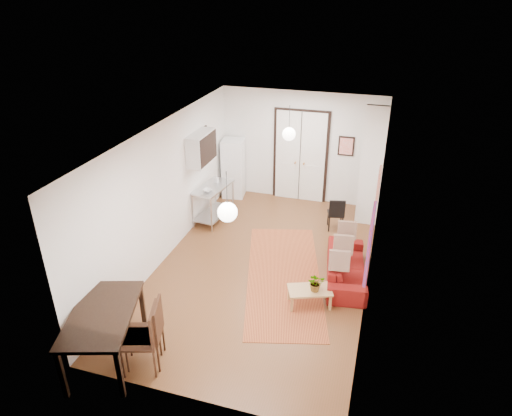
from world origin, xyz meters
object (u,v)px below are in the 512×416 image
(kitchen_counter, at_px, (213,198))
(dining_chair_near, at_px, (147,324))
(fridge, at_px, (233,168))
(black_side_chair, at_px, (336,209))
(sofa, at_px, (346,267))
(dining_chair_far, at_px, (143,329))
(coffee_table, at_px, (310,291))
(dining_table, at_px, (102,318))

(kitchen_counter, xyz_separation_m, dining_chair_near, (0.73, -4.57, 0.06))
(fridge, height_order, dining_chair_near, fridge)
(fridge, distance_m, black_side_chair, 3.12)
(sofa, bearing_deg, dining_chair_far, 131.13)
(dining_chair_far, bearing_deg, coffee_table, 116.64)
(fridge, xyz_separation_m, black_side_chair, (2.93, -1.01, -0.33))
(sofa, relative_size, kitchen_counter, 1.51)
(coffee_table, relative_size, fridge, 0.55)
(coffee_table, xyz_separation_m, dining_chair_near, (-2.16, -1.97, 0.34))
(kitchen_counter, height_order, dining_chair_far, dining_chair_far)
(sofa, height_order, coffee_table, sofa)
(kitchen_counter, bearing_deg, fridge, 98.00)
(dining_chair_far, bearing_deg, black_side_chair, 139.57)
(kitchen_counter, relative_size, fridge, 0.78)
(coffee_table, distance_m, dining_chair_near, 2.94)
(dining_chair_far, relative_size, black_side_chair, 1.36)
(sofa, xyz_separation_m, kitchen_counter, (-3.42, 1.57, 0.31))
(black_side_chair, bearing_deg, sofa, 90.13)
(dining_table, relative_size, dining_chair_near, 1.65)
(sofa, bearing_deg, black_side_chair, 5.53)
(fridge, bearing_deg, sofa, -49.90)
(dining_chair_near, distance_m, black_side_chair, 5.52)
(kitchen_counter, relative_size, dining_table, 0.69)
(kitchen_counter, bearing_deg, coffee_table, -33.99)
(kitchen_counter, bearing_deg, dining_chair_far, -73.13)
(dining_chair_near, distance_m, dining_chair_far, 0.11)
(dining_table, height_order, dining_chair_far, dining_chair_far)
(black_side_chair, bearing_deg, dining_table, 48.72)
(coffee_table, xyz_separation_m, dining_table, (-2.76, -2.20, 0.49))
(dining_chair_near, bearing_deg, kitchen_counter, 171.66)
(sofa, relative_size, dining_table, 1.04)
(sofa, distance_m, kitchen_counter, 3.78)
(dining_table, bearing_deg, kitchen_counter, 91.56)
(sofa, height_order, dining_chair_far, dining_chair_far)
(kitchen_counter, xyz_separation_m, fridge, (0.00, 1.50, 0.22))
(sofa, distance_m, fridge, 4.63)
(coffee_table, bearing_deg, fridge, 125.16)
(dining_chair_near, xyz_separation_m, black_side_chair, (2.20, 5.06, -0.17))
(sofa, relative_size, black_side_chair, 2.31)
(black_side_chair, bearing_deg, dining_chair_far, 53.59)
(dining_table, xyz_separation_m, dining_chair_far, (0.60, 0.11, -0.15))
(dining_chair_far, bearing_deg, dining_chair_near, 162.58)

